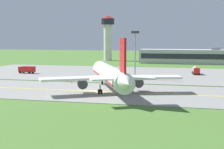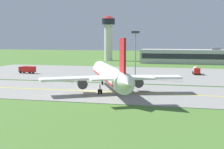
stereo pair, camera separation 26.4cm
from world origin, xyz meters
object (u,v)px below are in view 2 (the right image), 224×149
(airplane_lead, at_px, (110,75))
(control_tower, at_px, (108,33))
(apron_light_mast, at_px, (135,49))
(service_truck_baggage, at_px, (27,69))
(service_truck_catering, at_px, (196,70))

(airplane_lead, xyz_separation_m, control_tower, (-29.07, 107.85, 10.88))
(control_tower, xyz_separation_m, apron_light_mast, (30.00, -81.01, -5.68))
(service_truck_baggage, height_order, service_truck_catering, service_truck_catering)
(apron_light_mast, bearing_deg, airplane_lead, -91.97)
(control_tower, bearing_deg, service_truck_baggage, -97.76)
(service_truck_catering, distance_m, control_tower, 79.97)
(service_truck_baggage, bearing_deg, service_truck_catering, 11.16)
(control_tower, relative_size, apron_light_mast, 1.68)
(service_truck_baggage, height_order, apron_light_mast, apron_light_mast)
(service_truck_catering, height_order, apron_light_mast, apron_light_mast)
(service_truck_baggage, distance_m, control_tower, 75.87)
(control_tower, height_order, apron_light_mast, control_tower)
(service_truck_baggage, xyz_separation_m, service_truck_catering, (58.10, 11.46, 0.00))
(service_truck_catering, bearing_deg, apron_light_mast, -134.26)
(service_truck_baggage, bearing_deg, control_tower, 82.24)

